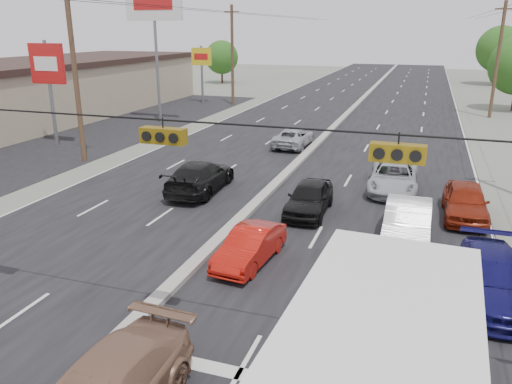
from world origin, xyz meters
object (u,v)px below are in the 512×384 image
utility_pole_left_b (75,76)px  oncoming_far (293,138)px  utility_pole_right_c (498,60)px  pole_sign_billboard (154,13)px  tree_right_far (500,49)px  queue_car_b (407,223)px  tree_left_far (222,57)px  utility_pole_left_c (232,55)px  pole_sign_far (202,61)px  red_sedan (250,247)px  pole_sign_mid (48,70)px  oncoming_near (200,177)px  queue_car_e (465,202)px  queue_car_a (309,198)px  queue_car_c (393,178)px  queue_car_d (493,279)px

utility_pole_left_b → oncoming_far: utility_pole_left_b is taller
utility_pole_right_c → pole_sign_billboard: pole_sign_billboard is taller
tree_right_far → queue_car_b: tree_right_far is taller
tree_left_far → utility_pole_left_c: bearing=-64.6°
pole_sign_far → red_sedan: bearing=-63.1°
pole_sign_far → red_sedan: size_ratio=1.62×
pole_sign_mid → pole_sign_far: 22.03m
utility_pole_left_b → utility_pole_right_c: same height
tree_right_far → oncoming_near: size_ratio=1.56×
pole_sign_billboard → tree_left_far: bearing=103.2°
tree_left_far → queue_car_b: bearing=-60.8°
oncoming_far → pole_sign_far: bearing=-49.1°
queue_car_e → oncoming_far: 14.89m
queue_car_e → queue_car_a: bearing=-167.2°
red_sedan → oncoming_near: (-4.96, 6.71, 0.15)m
utility_pole_left_c → pole_sign_billboard: size_ratio=0.91×
pole_sign_mid → tree_right_far: tree_right_far is taller
tree_left_far → queue_car_a: size_ratio=1.48×
queue_car_c → queue_car_e: (3.15, -2.84, 0.05)m
tree_left_far → queue_car_d: (31.30, -54.90, -3.02)m
pole_sign_billboard → oncoming_near: pole_sign_billboard is taller
oncoming_near → utility_pole_right_c: bearing=-121.6°
pole_sign_billboard → tree_left_far: pole_sign_billboard is taller
utility_pole_left_b → queue_car_a: bearing=-16.6°
pole_sign_billboard → oncoming_near: bearing=-55.2°
queue_car_a → queue_car_b: queue_car_b is taller
pole_sign_billboard → pole_sign_far: size_ratio=1.83×
tree_right_far → utility_pole_left_b: bearing=-117.4°
queue_car_e → utility_pole_left_b: bearing=171.4°
queue_car_d → queue_car_e: 6.99m
utility_pole_left_c → oncoming_near: size_ratio=1.92×
utility_pole_right_c → oncoming_far: utility_pole_right_c is taller
pole_sign_far → pole_sign_mid: bearing=-92.6°
tree_left_far → oncoming_far: (20.60, -37.18, -3.08)m
queue_car_e → queue_car_b: bearing=-123.4°
utility_pole_left_c → pole_sign_mid: 22.46m
utility_pole_right_c → oncoming_near: size_ratio=1.92×
utility_pole_left_b → pole_sign_billboard: pole_sign_billboard is taller
utility_pole_right_c → queue_car_b: (-5.80, -31.38, -4.33)m
utility_pole_left_b → oncoming_far: size_ratio=2.19×
queue_car_b → oncoming_near: bearing=162.1°
pole_sign_billboard → queue_car_a: bearing=-45.7°
pole_sign_far → queue_car_a: bearing=-57.9°
queue_car_e → queue_car_d: bearing=-87.7°
utility_pole_right_c → pole_sign_billboard: size_ratio=0.91×
utility_pole_right_c → queue_car_e: (-3.59, -27.92, -4.37)m
tree_left_far → queue_car_d: 63.26m
red_sedan → queue_car_d: (7.60, -0.00, 0.08)m
queue_car_b → queue_car_e: queue_car_b is taller
utility_pole_right_c → queue_car_c: utility_pole_right_c is taller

